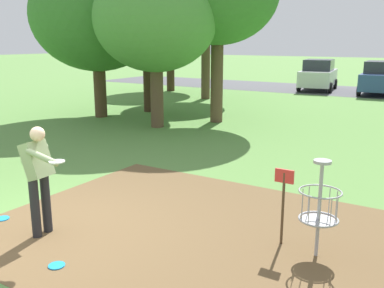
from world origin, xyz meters
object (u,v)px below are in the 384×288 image
player_foreground_watching (39,174)px  frisbee_by_tee (2,219)px  tree_mid_right (155,19)px  frisbee_near_basket (57,266)px  tree_mid_center (170,24)px  disc_golf_basket (315,204)px  parked_car_center_left (380,78)px  tree_mid_left (96,16)px  parked_car_leftmost (318,75)px  tree_far_right (206,3)px

player_foreground_watching → frisbee_by_tee: 1.45m
frisbee_by_tee → tree_mid_right: (-2.59, 7.93, 3.62)m
tree_mid_right → frisbee_by_tee: bearing=-71.9°
frisbee_near_basket → tree_mid_center: (-10.60, 18.01, 3.88)m
tree_mid_right → tree_mid_center: bearing=122.3°
disc_golf_basket → frisbee_by_tee: size_ratio=6.01×
parked_car_center_left → frisbee_by_tee: bearing=-96.0°
tree_mid_left → parked_car_leftmost: bearing=72.4°
tree_mid_right → disc_golf_basket: bearing=-40.8°
parked_car_center_left → tree_mid_center: bearing=-156.5°
frisbee_near_basket → tree_far_right: tree_far_right is taller
tree_far_right → parked_car_leftmost: 8.97m
tree_mid_left → tree_mid_right: bearing=-9.3°
player_foreground_watching → tree_mid_right: size_ratio=0.32×
tree_mid_right → player_foreground_watching: bearing=-65.3°
parked_car_leftmost → player_foreground_watching: bearing=-84.2°
tree_far_right → disc_golf_basket: bearing=-54.7°
disc_golf_basket → player_foreground_watching: player_foreground_watching is taller
tree_mid_left → tree_mid_center: size_ratio=1.02×
disc_golf_basket → tree_mid_center: bearing=130.2°
frisbee_by_tee → tree_mid_center: bearing=116.2°
player_foreground_watching → parked_car_leftmost: parked_car_leftmost is taller
tree_mid_center → parked_car_center_left: 12.28m
parked_car_leftmost → frisbee_near_basket: bearing=-82.0°
tree_mid_right → tree_far_right: tree_far_right is taller
frisbee_by_tee → tree_mid_right: bearing=108.1°
frisbee_by_tee → parked_car_center_left: (2.35, 22.16, 0.91)m
tree_mid_center → tree_far_right: (3.61, -2.04, 0.85)m
frisbee_near_basket → tree_mid_left: tree_mid_left is taller
tree_far_right → parked_car_center_left: size_ratio=1.53×
tree_mid_center → parked_car_leftmost: (7.34, 5.17, -2.96)m
frisbee_near_basket → tree_mid_center: size_ratio=0.04×
disc_golf_basket → frisbee_by_tee: (-4.82, -1.54, -0.74)m
player_foreground_watching → parked_car_leftmost: 22.71m
frisbee_near_basket → tree_far_right: (-6.99, 15.96, 4.72)m
tree_mid_left → tree_far_right: bearing=83.8°
parked_car_center_left → tree_mid_left: bearing=-120.5°
disc_golf_basket → frisbee_by_tee: bearing=-162.3°
disc_golf_basket → tree_mid_left: 12.98m
parked_car_leftmost → parked_car_center_left: same height
tree_mid_left → tree_far_right: tree_far_right is taller
tree_mid_right → parked_car_center_left: tree_mid_right is taller
player_foreground_watching → tree_mid_left: bearing=128.8°
tree_mid_right → frisbee_near_basket: bearing=-61.6°
frisbee_near_basket → parked_car_center_left: 22.78m
disc_golf_basket → tree_far_right: 17.40m
player_foreground_watching → tree_mid_left: tree_mid_left is taller
frisbee_near_basket → parked_car_center_left: (0.33, 22.76, 0.91)m
tree_mid_center → tree_mid_right: (5.99, -9.48, -0.25)m
tree_mid_right → tree_mid_left: bearing=170.7°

